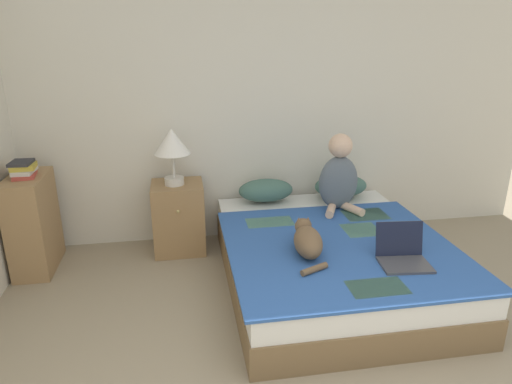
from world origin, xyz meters
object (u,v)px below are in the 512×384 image
Objects in this scene: person_sitting at (339,177)px; bookshelf at (33,223)px; laptop_open at (403,255)px; cat_tabby at (307,240)px; book_stack_top at (24,169)px; bed at (331,259)px; pillow_far at (341,186)px; pillow_near at (266,190)px; nightstand at (179,217)px; table_lamp at (172,145)px.

bookshelf is at bearing 177.35° from person_sitting.
person_sitting is at bearing 101.46° from laptop_open.
cat_tabby is at bearing -23.90° from bookshelf.
bed is at bearing -15.50° from book_stack_top.
laptop_open is (-0.04, -1.35, -0.05)m from pillow_far.
laptop_open is at bearing -23.42° from book_stack_top.
bed is 0.97m from pillow_near.
cat_tabby is (-0.51, -0.81, -0.20)m from person_sitting.
book_stack_top is at bearing 162.61° from laptop_open.
bed is at bearing 128.69° from laptop_open.
laptop_open is 2.01m from nightstand.
nightstand is 2.53× the size of book_stack_top.
nightstand is 1.21m from bookshelf.
bed is 3.48× the size of cat_tabby.
book_stack_top is (-2.37, 0.66, 0.67)m from bed.
person_sitting is at bearing -26.84° from pillow_near.
person_sitting reaches higher than pillow_far.
laptop_open is at bearing -106.39° from cat_tabby.
cat_tabby is at bearing -49.94° from nightstand.
pillow_near is 2.05m from book_stack_top.
bookshelf reaches higher than cat_tabby.
person_sitting is 1.48m from table_lamp.
book_stack_top is (-2.74, -0.19, 0.36)m from pillow_far.
bed is 4.05× the size of table_lamp.
table_lamp is at bearing -146.26° from nightstand.
person_sitting is at bearing -10.58° from nightstand.
cat_tabby is at bearing -136.32° from bed.
person_sitting is (-0.14, -0.30, 0.19)m from pillow_far.
pillow_far is at bearing 3.87° from book_stack_top.
pillow_near is 0.69m from person_sitting.
bed is at bearing -34.34° from nightstand.
person_sitting reaches higher than cat_tabby.
pillow_far is at bearing 65.42° from person_sitting.
laptop_open is at bearing -84.57° from person_sitting.
pillow_far is 0.79× the size of nightstand.
bookshelf is 0.47m from book_stack_top.
pillow_far is 2.77m from book_stack_top.
pillow_far is 1.28m from cat_tabby.
book_stack_top reaches higher than bed.
pillow_far is 0.38m from person_sitting.
nightstand is 1.33m from book_stack_top.
book_stack_top is at bearing 164.50° from bed.
book_stack_top is (-1.19, -0.15, 0.56)m from nightstand.
table_lamp reaches higher than cat_tabby.
pillow_near is at bearing 3.51° from table_lamp.
pillow_near reaches higher than bed.
table_lamp reaches higher than bookshelf.
table_lamp is (-0.02, -0.01, 0.68)m from nightstand.
person_sitting is 0.97m from cat_tabby.
cat_tabby is 1.62× the size of laptop_open.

